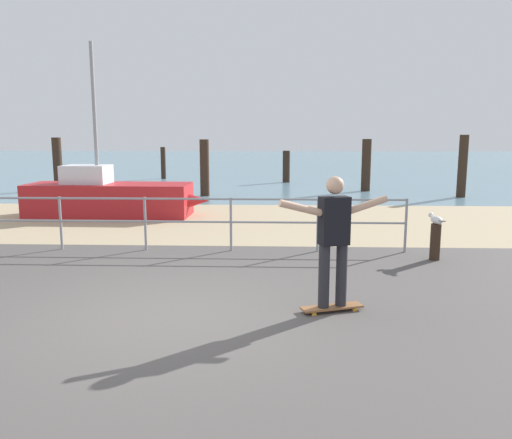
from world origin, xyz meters
TOP-DOWN VIEW (x-y plane):
  - ground_plane at (0.00, -1.00)m, footprint 24.00×10.00m
  - beach_strip at (0.00, 7.00)m, footprint 24.00×6.00m
  - sea_surface at (0.00, 35.00)m, footprint 72.00×50.00m
  - railing_fence at (-1.99, 3.60)m, footprint 11.64×0.05m
  - sailboat at (-3.05, 7.72)m, footprint 4.97×1.47m
  - skateboard at (2.07, 0.26)m, footprint 0.82×0.45m
  - skateboarder at (2.07, 0.26)m, footprint 1.40×0.56m
  - bollard_short at (4.19, 3.02)m, footprint 0.18×0.18m
  - seagull at (4.18, 3.03)m, footprint 0.21×0.48m
  - groyne_post_0 at (-7.32, 14.01)m, footprint 0.36×0.36m
  - groyne_post_1 at (-4.27, 19.34)m, footprint 0.24×0.24m
  - groyne_post_2 at (-1.23, 12.35)m, footprint 0.33×0.33m
  - groyne_post_3 at (1.82, 17.67)m, footprint 0.33×0.33m
  - groyne_post_4 at (4.87, 14.16)m, footprint 0.36×0.36m
  - groyne_post_5 at (7.91, 12.31)m, footprint 0.31×0.31m

SIDE VIEW (x-z plane):
  - ground_plane at x=0.00m, z-range -0.02..0.02m
  - beach_strip at x=0.00m, z-range -0.02..0.02m
  - sea_surface at x=0.00m, z-range -0.02..0.02m
  - skateboard at x=2.07m, z-range 0.03..0.11m
  - bollard_short at x=4.19m, z-range 0.00..0.67m
  - sailboat at x=-3.05m, z-range -1.80..2.83m
  - railing_fence at x=-1.99m, z-range 0.17..1.22m
  - groyne_post_3 at x=1.82m, z-range 0.00..1.47m
  - seagull at x=4.18m, z-range 0.66..0.83m
  - groyne_post_1 at x=-4.27m, z-range 0.00..1.59m
  - skateboarder at x=2.07m, z-range 0.19..1.84m
  - groyne_post_4 at x=4.87m, z-range 0.00..2.04m
  - groyne_post_2 at x=-1.23m, z-range 0.00..2.04m
  - groyne_post_0 at x=-7.32m, z-range 0.00..2.10m
  - groyne_post_5 at x=7.91m, z-range 0.00..2.21m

